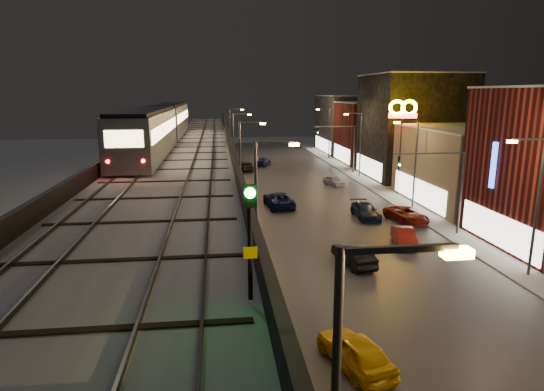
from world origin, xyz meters
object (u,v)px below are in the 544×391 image
car_mid_silver (279,200)px  car_onc_white (365,211)px  rail_signal (250,220)px  car_near_white (354,255)px  car_mid_dark (263,162)px  car_far_white (246,166)px  car_onc_red (334,181)px  subway_train (161,124)px  car_taxi (355,352)px  car_onc_silver (404,238)px  car_onc_dark (406,215)px

car_mid_silver → car_onc_white: car_mid_silver is taller
rail_signal → car_near_white: rail_signal is taller
car_mid_dark → car_far_white: (-3.04, -4.89, 0.14)m
car_mid_dark → car_onc_red: 19.08m
subway_train → car_taxi: (11.34, -30.82, -7.74)m
rail_signal → car_onc_white: (13.01, 29.81, -8.01)m
car_onc_silver → car_far_white: bearing=117.2°
car_mid_dark → car_far_white: size_ratio=0.97×
subway_train → car_onc_silver: size_ratio=9.29×
rail_signal → car_mid_silver: rail_signal is taller
car_near_white → car_mid_silver: (-2.95, 16.75, 0.04)m
car_taxi → car_far_white: (-1.43, 51.27, 0.02)m
subway_train → car_mid_dark: subway_train is taller
car_taxi → car_onc_red: 39.58m
car_taxi → car_mid_silver: car_mid_silver is taller
subway_train → car_mid_silver: (11.82, -2.42, -7.72)m
car_onc_red → car_taxi: bearing=-119.8°
car_mid_silver → car_mid_dark: bearing=-97.7°
car_onc_silver → subway_train: bearing=153.4°
car_onc_silver → car_onc_white: (-0.44, 8.11, 0.01)m
car_taxi → car_onc_red: (8.95, 38.55, -0.12)m
rail_signal → car_taxi: size_ratio=0.67×
car_onc_dark → car_onc_red: size_ratio=1.33×
car_near_white → car_mid_dark: car_near_white is taller
rail_signal → car_mid_silver: 36.33m
car_onc_silver → car_near_white: bearing=-134.2°
car_far_white → car_onc_silver: bearing=100.7°
car_far_white → car_onc_red: size_ratio=1.22×
car_onc_silver → car_mid_dark: bearing=111.3°
car_taxi → car_near_white: size_ratio=1.00×
subway_train → car_onc_red: subway_train is taller
car_taxi → car_near_white: 12.14m
car_mid_silver → car_onc_dark: 12.93m
subway_train → rail_signal: bearing=-80.3°
car_taxi → car_mid_dark: 56.19m
car_onc_silver → car_onc_red: size_ratio=1.13×
rail_signal → car_onc_dark: 33.42m
car_onc_white → car_near_white: bearing=-112.3°
car_far_white → car_onc_dark: 32.48m
car_taxi → car_near_white: bearing=-122.7°
subway_train → rail_signal: size_ratio=13.09×
car_far_white → car_onc_red: bearing=124.6°
car_near_white → car_mid_silver: car_mid_silver is taller
car_mid_silver → car_onc_silver: 15.56m
car_near_white → car_mid_silver: bearing=-88.8°
car_mid_dark → car_onc_red: size_ratio=1.18×
subway_train → car_far_white: (9.90, 20.46, -7.72)m
car_onc_white → rail_signal: bearing=-114.0°
car_taxi → car_mid_dark: bearing=-107.9°
car_mid_dark → car_onc_silver: bearing=119.2°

